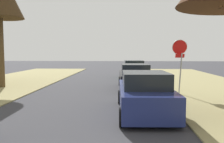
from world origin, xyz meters
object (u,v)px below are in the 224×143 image
Objects in this scene: parked_sedan_navy at (145,94)px; parked_sedan_black at (135,78)px; parked_sedan_green at (134,70)px; stop_sign_far at (180,55)px.

parked_sedan_navy and parked_sedan_black have the same top height.
parked_sedan_black and parked_sedan_green have the same top height.
parked_sedan_navy and parked_sedan_green have the same top height.
parked_sedan_black is (-0.11, 5.83, 0.00)m from parked_sedan_navy.
parked_sedan_black is (-2.31, 1.81, -1.43)m from stop_sign_far.
parked_sedan_green is at bearing 88.29° from parked_sedan_black.
parked_sedan_green is (0.08, 12.31, 0.00)m from parked_sedan_navy.
parked_sedan_navy is at bearing -90.38° from parked_sedan_green.
parked_sedan_black is 6.48m from parked_sedan_green.
parked_sedan_navy is 12.31m from parked_sedan_green.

